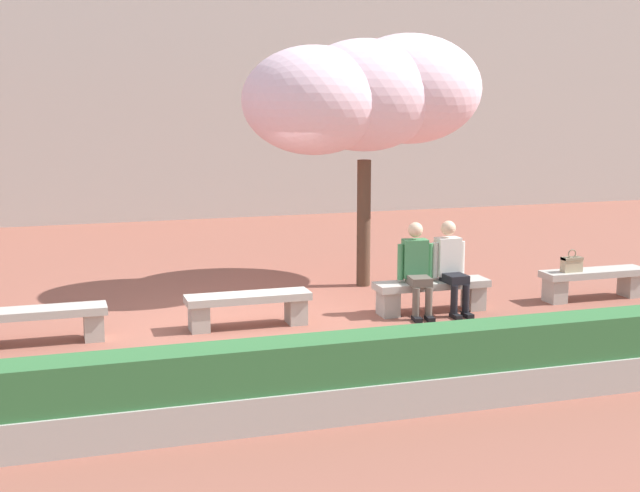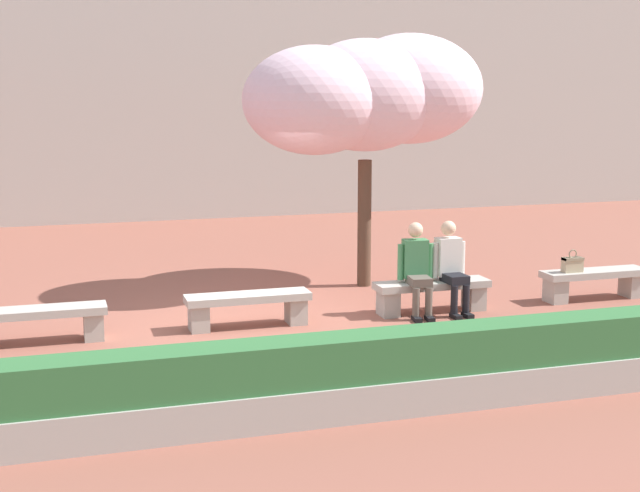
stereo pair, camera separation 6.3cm
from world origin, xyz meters
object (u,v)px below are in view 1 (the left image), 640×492
Objects in this scene: stone_bench_east_end at (594,280)px; person_seated_right at (450,263)px; stone_bench_near_west at (38,320)px; stone_bench_near_east at (432,291)px; handbag at (572,263)px; cherry_tree_main at (366,95)px; stone_bench_center at (248,305)px; person_seated_left at (417,265)px.

stone_bench_east_end is 2.43m from person_seated_right.
stone_bench_east_end is (7.94, 0.00, 0.00)m from stone_bench_near_west.
stone_bench_near_east is 2.25m from handbag.
cherry_tree_main is at bearing 21.77° from stone_bench_near_west.
cherry_tree_main is (-2.50, 2.04, 2.44)m from handbag.
stone_bench_near_east is at bearing 180.00° from stone_bench_east_end.
stone_bench_near_east is at bearing 0.00° from stone_bench_center.
person_seated_right reaches higher than stone_bench_center.
cherry_tree_main is (2.38, 2.01, 2.72)m from stone_bench_center.
person_seated_left is (-0.26, -0.05, 0.40)m from stone_bench_near_east.
stone_bench_near_east is at bearing 168.13° from person_seated_right.
person_seated_left reaches higher than stone_bench_near_west.
cherry_tree_main is at bearing 104.19° from person_seated_right.
handbag reaches higher than stone_bench_near_west.
stone_bench_near_east is (5.29, 0.00, 0.00)m from stone_bench_near_west.
stone_bench_center and stone_bench_near_east have the same top height.
stone_bench_center is at bearing 178.94° from person_seated_right.
stone_bench_near_west is 5.05m from person_seated_left.
handbag reaches higher than stone_bench_center.
person_seated_left and person_seated_right have the same top height.
stone_bench_east_end is 1.28× the size of person_seated_left.
stone_bench_near_west is at bearing 180.00° from stone_bench_center.
stone_bench_near_east is at bearing 0.00° from stone_bench_near_west.
cherry_tree_main is at bearing 97.56° from stone_bench_near_east.
stone_bench_near_east is 1.28× the size of person_seated_right.
cherry_tree_main is at bearing 140.82° from handbag.
person_seated_right is at bearing -178.72° from stone_bench_east_end.
stone_bench_east_end is at bearing 4.18° from handbag.
person_seated_left is at bearing 179.94° from person_seated_right.
stone_bench_center is 2.42m from person_seated_left.
cherry_tree_main reaches higher than stone_bench_east_end.
person_seated_right is (0.25, -0.05, 0.40)m from stone_bench_near_east.
stone_bench_east_end is (2.65, 0.00, 0.00)m from stone_bench_near_east.
stone_bench_center is 4.89m from handbag.
stone_bench_center is at bearing 178.73° from person_seated_left.
stone_bench_center is at bearing 0.00° from stone_bench_near_west.
stone_bench_near_west is 6.06m from cherry_tree_main.
stone_bench_near_east is 1.00× the size of stone_bench_east_end.
stone_bench_east_end is at bearing 0.00° from stone_bench_center.
handbag is at bearing -39.18° from cherry_tree_main.
person_seated_right reaches higher than handbag.
stone_bench_east_end is at bearing 0.00° from stone_bench_near_east.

